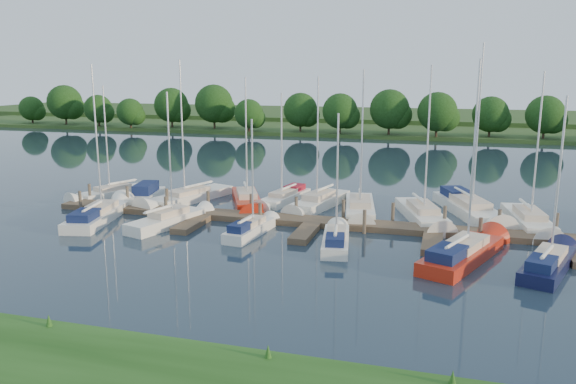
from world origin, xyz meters
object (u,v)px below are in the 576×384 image
(dock, at_px, (313,224))
(motorboat, at_px, (145,197))
(sailboat_n_5, at_px, (319,204))
(sailboat_s_2, at_px, (251,230))
(sailboat_n_0, at_px, (112,194))

(dock, relative_size, motorboat, 6.52)
(motorboat, distance_m, sailboat_n_5, 14.31)
(dock, height_order, sailboat_s_2, sailboat_s_2)
(sailboat_n_0, distance_m, sailboat_s_2, 16.82)
(motorboat, bearing_deg, sailboat_n_0, -20.78)
(motorboat, height_order, sailboat_n_5, sailboat_n_5)
(sailboat_n_5, bearing_deg, sailboat_n_0, 17.90)
(dock, xyz_separation_m, sailboat_n_0, (-18.58, 4.49, 0.07))
(dock, distance_m, sailboat_n_0, 19.12)
(dock, bearing_deg, sailboat_n_5, 99.15)
(sailboat_s_2, bearing_deg, sailboat_n_0, 160.57)
(sailboat_n_0, xyz_separation_m, sailboat_s_2, (15.11, -7.40, 0.05))
(sailboat_n_0, height_order, sailboat_s_2, sailboat_n_0)
(motorboat, distance_m, sailboat_s_2, 13.49)
(sailboat_n_5, relative_size, sailboat_s_2, 1.34)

